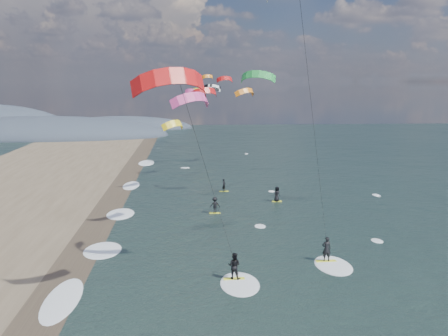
{
  "coord_description": "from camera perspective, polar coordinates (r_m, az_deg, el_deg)",
  "views": [
    {
      "loc": [
        -3.68,
        -23.26,
        13.13
      ],
      "look_at": [
        -1.0,
        12.0,
        7.0
      ],
      "focal_mm": 40.0,
      "sensor_mm": 36.0,
      "label": 1
    }
  ],
  "objects": [
    {
      "name": "kitesurfer_near_b",
      "position": [
        27.56,
        -2.88,
        2.31
      ],
      "size": [
        7.26,
        8.83,
        14.42
      ],
      "color": "yellow",
      "rests_on": "ground"
    },
    {
      "name": "far_kitesurfers",
      "position": [
        53.6,
        1.62,
        -3.43
      ],
      "size": [
        8.26,
        10.74,
        1.69
      ],
      "color": "yellow",
      "rests_on": "ground"
    },
    {
      "name": "bg_kite_field",
      "position": [
        74.21,
        -1.03,
        9.15
      ],
      "size": [
        14.26,
        77.82,
        7.34
      ],
      "color": "red",
      "rests_on": "ground"
    },
    {
      "name": "coastal_hills",
      "position": [
        138.06,
        -21.71,
        3.68
      ],
      "size": [
        80.0,
        41.0,
        15.0
      ],
      "color": "#3D4756",
      "rests_on": "ground"
    },
    {
      "name": "wet_sand_strip",
      "position": [
        36.71,
        -17.51,
        -11.59
      ],
      "size": [
        3.0,
        240.0,
        0.0
      ],
      "primitive_type": "cube",
      "color": "#382D23",
      "rests_on": "ground"
    },
    {
      "name": "shoreline_surf",
      "position": [
        40.84,
        -14.33,
        -9.24
      ],
      "size": [
        2.4,
        79.4,
        0.11
      ],
      "color": "white",
      "rests_on": "ground"
    },
    {
      "name": "kitesurfer_near_a",
      "position": [
        30.38,
        9.22,
        14.32
      ],
      "size": [
        8.06,
        9.31,
        19.87
      ],
      "color": "yellow",
      "rests_on": "ground"
    }
  ]
}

